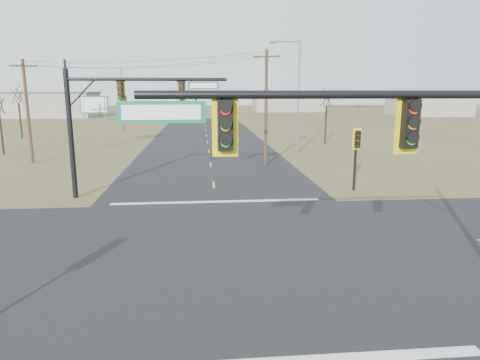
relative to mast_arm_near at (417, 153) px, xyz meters
name	(u,v)px	position (x,y,z in m)	size (l,w,h in m)	color
ground	(223,249)	(-3.92, 7.50, -5.02)	(320.00, 320.00, 0.00)	brown
road_ew	(223,249)	(-3.92, 7.50, -5.01)	(160.00, 14.00, 0.02)	black
road_ns	(223,249)	(-3.92, 7.50, -5.01)	(14.00, 160.00, 0.02)	black
stop_bar_far	(216,202)	(-3.92, 15.00, -4.99)	(12.00, 0.40, 0.01)	silver
mast_arm_near	(417,153)	(0.00, 0.00, 0.00)	(10.34, 0.41, 6.88)	black
mast_arm_far	(119,106)	(-9.45, 16.88, 0.41)	(9.32, 0.45, 7.55)	black
pedestal_signal_ne	(357,145)	(5.07, 17.08, -2.04)	(0.58, 0.50, 4.03)	black
utility_pole_near	(266,106)	(0.75, 26.88, -0.03)	(2.19, 1.07, 9.61)	#4E3121
utility_pole_far	(27,110)	(-19.63, 30.02, -0.36)	(2.15, 0.64, 8.93)	#4E3121
highway_sign	(95,111)	(-16.30, 39.85, -0.97)	(3.03, 0.15, 5.68)	slate
streetlight_a	(296,91)	(4.82, 33.84, 1.23)	(3.12, 0.45, 11.13)	slate
streetlight_c	(124,100)	(-14.13, 46.02, 0.02)	(2.49, 0.24, 8.97)	slate
bare_tree_b	(18,94)	(-28.39, 50.23, 0.73)	(3.61, 3.61, 7.19)	black
bare_tree_c	(327,97)	(10.12, 41.04, 0.53)	(3.60, 3.60, 7.07)	black
warehouse_left	(34,105)	(-43.92, 97.50, -2.27)	(28.00, 14.00, 5.50)	gray
warehouse_mid	(288,103)	(21.08, 117.50, -2.52)	(20.00, 12.00, 5.00)	gray
warehouse_right	(429,107)	(51.08, 92.50, -2.77)	(18.00, 10.00, 4.50)	gray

